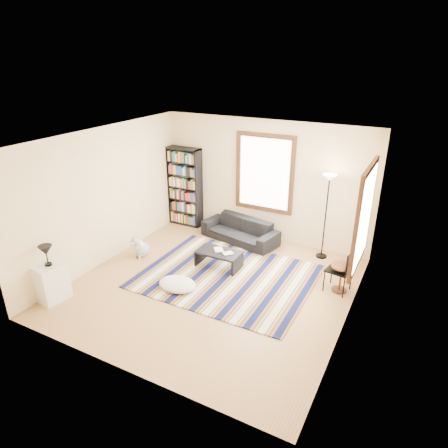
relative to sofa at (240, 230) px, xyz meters
The scene contains 21 objects.
floor 2.11m from the sofa, 79.20° to the right, with size 5.00×5.00×0.10m, color #B37B52.
ceiling 3.32m from the sofa, 79.20° to the right, with size 5.00×5.00×0.10m, color white.
wall_back 1.30m from the sofa, 51.97° to the left, with size 5.00×0.10×2.80m, color beige.
wall_front 4.75m from the sofa, 85.14° to the right, with size 5.00×0.10×2.80m, color beige.
wall_left 3.18m from the sofa, 136.48° to the right, with size 0.10×5.00×2.80m, color beige.
wall_right 3.76m from the sofa, 34.88° to the right, with size 0.10×5.00×2.80m, color beige.
window_back 1.45m from the sofa, 47.04° to the left, with size 1.20×0.06×1.60m, color white.
window_right 3.39m from the sofa, 23.60° to the right, with size 0.06×1.20×1.60m, color white.
rug 1.71m from the sofa, 73.27° to the right, with size 3.30×2.64×0.02m, color #0C123F.
sofa is the anchor object (origin of this frame).
bookshelf 1.87m from the sofa, behind, with size 0.90×0.30×2.00m, color black.
coffee_table 1.36m from the sofa, 83.06° to the right, with size 0.90×0.50×0.36m, color black.
book_a 1.35m from the sofa, 87.28° to the right, with size 0.23×0.17×0.02m, color beige.
book_b 1.34m from the sofa, 76.38° to the right, with size 0.15×0.20×0.02m, color beige.
floor_cushion 2.45m from the sofa, 93.21° to the right, with size 0.74×0.56×0.19m, color beige.
floor_lamp 2.04m from the sofa, ahead, with size 0.30×0.30×1.86m, color black, non-canonical shape.
side_table 2.81m from the sofa, 22.66° to the right, with size 0.40×0.40×0.54m, color #482912.
folding_chair 2.77m from the sofa, 23.15° to the right, with size 0.42×0.40×0.86m, color black.
white_cabinet 4.23m from the sofa, 116.85° to the right, with size 0.38×0.50×0.70m, color silver.
table_lamp 4.27m from the sofa, 116.85° to the right, with size 0.24×0.24×0.38m, color black, non-canonical shape.
dog 2.31m from the sofa, 132.99° to the right, with size 0.36×0.51×0.51m, color silver, non-canonical shape.
Camera 1 is at (3.26, -5.69, 4.13)m, focal length 32.00 mm.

